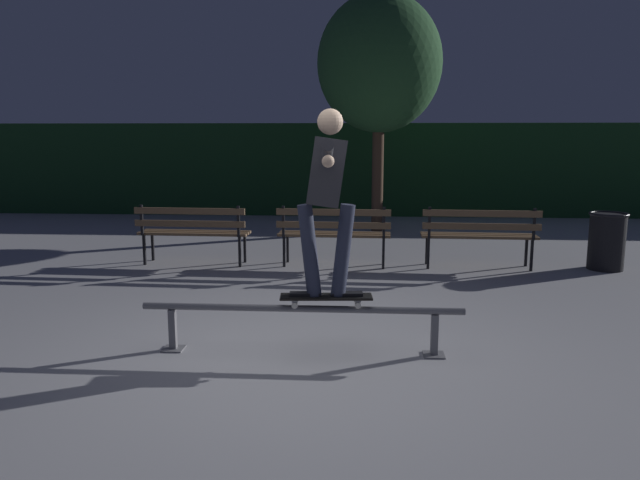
% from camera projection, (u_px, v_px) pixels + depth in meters
% --- Properties ---
extents(ground_plane, '(90.00, 90.00, 0.00)m').
position_uv_depth(ground_plane, '(301.00, 357.00, 5.10)').
color(ground_plane, '#99999E').
extents(hedge_backdrop, '(24.00, 1.20, 2.13)m').
position_uv_depth(hedge_backdrop, '(340.00, 169.00, 14.45)').
color(hedge_backdrop, '#193D1E').
rests_on(hedge_backdrop, ground).
extents(grind_rail, '(2.76, 0.18, 0.42)m').
position_uv_depth(grind_rail, '(302.00, 316.00, 5.15)').
color(grind_rail, slate).
rests_on(grind_rail, ground).
extents(skateboard, '(0.79, 0.26, 0.09)m').
position_uv_depth(skateboard, '(326.00, 297.00, 5.11)').
color(skateboard, black).
rests_on(skateboard, grind_rail).
extents(skateboarder, '(0.63, 1.41, 1.56)m').
position_uv_depth(skateboarder, '(327.00, 187.00, 4.95)').
color(skateboarder, black).
rests_on(skateboarder, skateboard).
extents(park_bench_leftmost, '(1.61, 0.47, 0.88)m').
position_uv_depth(park_bench_leftmost, '(193.00, 228.00, 8.66)').
color(park_bench_leftmost, black).
rests_on(park_bench_leftmost, ground).
extents(park_bench_left_center, '(1.61, 0.47, 0.88)m').
position_uv_depth(park_bench_left_center, '(334.00, 230.00, 8.53)').
color(park_bench_left_center, black).
rests_on(park_bench_left_center, ground).
extents(park_bench_right_center, '(1.61, 0.47, 0.88)m').
position_uv_depth(park_bench_right_center, '(480.00, 231.00, 8.40)').
color(park_bench_right_center, black).
rests_on(park_bench_right_center, ground).
extents(tree_behind_benches, '(2.35, 2.35, 4.49)m').
position_uv_depth(tree_behind_benches, '(379.00, 64.00, 11.34)').
color(tree_behind_benches, '#4C3828').
rests_on(tree_behind_benches, ground).
extents(trash_can, '(0.52, 0.52, 0.80)m').
position_uv_depth(trash_can, '(607.00, 240.00, 8.38)').
color(trash_can, black).
rests_on(trash_can, ground).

